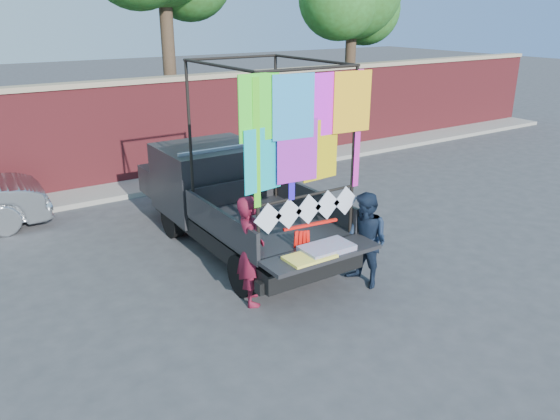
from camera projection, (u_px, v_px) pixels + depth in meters
ground at (316, 279)px, 9.06m from camera, size 90.00×90.00×0.00m
brick_wall at (155, 128)px, 14.09m from camera, size 30.00×0.45×2.61m
curb at (169, 182)px, 13.98m from camera, size 30.00×1.20×0.12m
pickup_truck at (224, 196)px, 10.39m from camera, size 2.20×5.52×3.48m
woman at (251, 251)px, 8.07m from camera, size 0.60×0.72×1.70m
man at (366, 241)px, 8.62m from camera, size 0.66×0.81×1.55m
streamer_bundle at (305, 238)px, 8.23m from camera, size 0.92×0.15×0.64m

